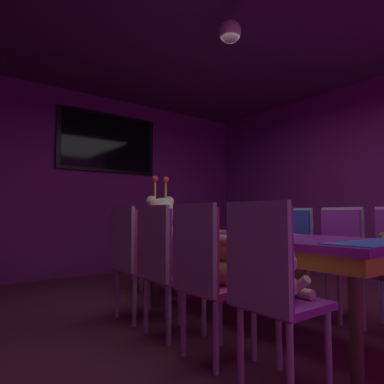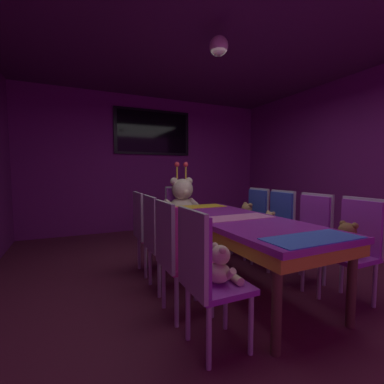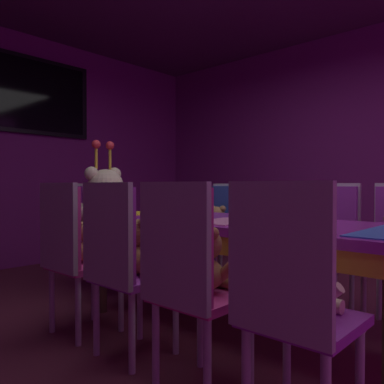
{
  "view_description": "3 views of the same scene",
  "coord_description": "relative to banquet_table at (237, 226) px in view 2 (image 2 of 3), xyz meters",
  "views": [
    {
      "loc": [
        -2.22,
        -1.99,
        0.92
      ],
      "look_at": [
        -0.09,
        0.81,
        1.15
      ],
      "focal_mm": 32.29,
      "sensor_mm": 36.0,
      "label": 1
    },
    {
      "loc": [
        -1.6,
        -2.32,
        1.23
      ],
      "look_at": [
        -0.16,
        0.81,
        0.96
      ],
      "focal_mm": 24.63,
      "sensor_mm": 36.0,
      "label": 2
    },
    {
      "loc": [
        -2.11,
        -1.49,
        0.97
      ],
      "look_at": [
        0.05,
        0.49,
        0.92
      ],
      "focal_mm": 36.56,
      "sensor_mm": 36.0,
      "label": 3
    }
  ],
  "objects": [
    {
      "name": "throne_chair",
      "position": [
        0.0,
        1.68,
        -0.06
      ],
      "size": [
        0.41,
        0.42,
        0.98
      ],
      "rotation": [
        0.0,
        0.0,
        -1.57
      ],
      "color": "purple",
      "rests_on": "ground_plane"
    },
    {
      "name": "pendant_light",
      "position": [
        -0.14,
        0.18,
        1.9
      ],
      "size": [
        0.2,
        0.2,
        0.2
      ],
      "primitive_type": "sphere",
      "color": "white"
    },
    {
      "name": "ground_plane",
      "position": [
        0.0,
        0.0,
        -0.65
      ],
      "size": [
        7.9,
        7.9,
        0.0
      ],
      "primitive_type": "plane",
      "color": "#591E33"
    },
    {
      "name": "chair_right_3",
      "position": [
        0.84,
        0.77,
        -0.06
      ],
      "size": [
        0.42,
        0.41,
        0.98
      ],
      "rotation": [
        0.0,
        0.0,
        3.14
      ],
      "color": "#2D47B2",
      "rests_on": "ground_plane"
    },
    {
      "name": "ceiling_panel",
      "position": [
        0.0,
        0.0,
        2.15
      ],
      "size": [
        5.2,
        6.4,
        0.04
      ],
      "primitive_type": "cube",
      "color": "#4C1E4C"
    },
    {
      "name": "teddy_left_3",
      "position": [
        -0.67,
        0.76,
        -0.08
      ],
      "size": [
        0.22,
        0.28,
        0.27
      ],
      "color": "#9E7247",
      "rests_on": "chair_left_3"
    },
    {
      "name": "chair_left_3",
      "position": [
        -0.81,
        0.76,
        -0.06
      ],
      "size": [
        0.42,
        0.41,
        0.98
      ],
      "color": "#CC338C",
      "rests_on": "ground_plane"
    },
    {
      "name": "teddy_right_2",
      "position": [
        0.69,
        0.29,
        -0.08
      ],
      "size": [
        0.22,
        0.28,
        0.27
      ],
      "rotation": [
        0.0,
        0.0,
        3.14
      ],
      "color": "tan",
      "rests_on": "chair_right_2"
    },
    {
      "name": "teddy_right_0",
      "position": [
        0.68,
        -0.76,
        -0.06
      ],
      "size": [
        0.26,
        0.33,
        0.31
      ],
      "rotation": [
        0.0,
        0.0,
        3.14
      ],
      "color": "brown",
      "rests_on": "chair_right_0"
    },
    {
      "name": "wall_tv",
      "position": [
        0.0,
        3.11,
        1.4
      ],
      "size": [
        1.6,
        0.06,
        0.93
      ],
      "color": "black"
    },
    {
      "name": "wall_back",
      "position": [
        0.0,
        3.2,
        0.75
      ],
      "size": [
        5.2,
        0.12,
        2.8
      ],
      "primitive_type": "cube",
      "color": "#721E72",
      "rests_on": "ground_plane"
    },
    {
      "name": "king_teddy_bear",
      "position": [
        0.0,
        1.51,
        0.1
      ],
      "size": [
        0.72,
        0.56,
        0.92
      ],
      "rotation": [
        0.0,
        0.0,
        -1.57
      ],
      "color": "beige",
      "rests_on": "throne_chair"
    },
    {
      "name": "teddy_left_0",
      "position": [
        -0.68,
        -0.79,
        -0.08
      ],
      "size": [
        0.22,
        0.29,
        0.27
      ],
      "color": "beige",
      "rests_on": "chair_left_0"
    },
    {
      "name": "teddy_right_3",
      "position": [
        0.69,
        0.77,
        -0.06
      ],
      "size": [
        0.26,
        0.34,
        0.32
      ],
      "rotation": [
        0.0,
        0.0,
        3.14
      ],
      "color": "#9E7247",
      "rests_on": "chair_right_3"
    },
    {
      "name": "teddy_left_2",
      "position": [
        -0.66,
        0.24,
        -0.06
      ],
      "size": [
        0.27,
        0.34,
        0.33
      ],
      "color": "brown",
      "rests_on": "chair_left_2"
    },
    {
      "name": "chair_right_2",
      "position": [
        0.83,
        0.29,
        -0.06
      ],
      "size": [
        0.42,
        0.41,
        0.98
      ],
      "rotation": [
        0.0,
        0.0,
        3.14
      ],
      "color": "#2D47B2",
      "rests_on": "ground_plane"
    },
    {
      "name": "chair_left_0",
      "position": [
        -0.82,
        -0.79,
        -0.06
      ],
      "size": [
        0.42,
        0.41,
        0.98
      ],
      "color": "purple",
      "rests_on": "ground_plane"
    },
    {
      "name": "chair_right_1",
      "position": [
        0.82,
        -0.25,
        -0.06
      ],
      "size": [
        0.42,
        0.41,
        0.98
      ],
      "rotation": [
        0.0,
        0.0,
        3.14
      ],
      "color": "purple",
      "rests_on": "ground_plane"
    },
    {
      "name": "chair_left_2",
      "position": [
        -0.81,
        0.24,
        -0.06
      ],
      "size": [
        0.42,
        0.41,
        0.98
      ],
      "color": "purple",
      "rests_on": "ground_plane"
    },
    {
      "name": "teddy_left_1",
      "position": [
        -0.69,
        -0.28,
        -0.06
      ],
      "size": [
        0.26,
        0.33,
        0.32
      ],
      "color": "olive",
      "rests_on": "chair_left_1"
    },
    {
      "name": "banquet_table",
      "position": [
        0.0,
        0.0,
        0.0
      ],
      "size": [
        0.9,
        2.27,
        0.75
      ],
      "color": "purple",
      "rests_on": "ground_plane"
    },
    {
      "name": "chair_right_0",
      "position": [
        0.83,
        -0.76,
        -0.06
      ],
      "size": [
        0.42,
        0.41,
        0.98
      ],
      "rotation": [
        0.0,
        0.0,
        3.14
      ],
      "color": "purple",
      "rests_on": "ground_plane"
    },
    {
      "name": "chair_left_1",
      "position": [
        -0.84,
        -0.28,
        -0.06
      ],
      "size": [
        0.42,
        0.41,
        0.98
      ],
      "color": "#CC338C",
      "rests_on": "ground_plane"
    }
  ]
}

